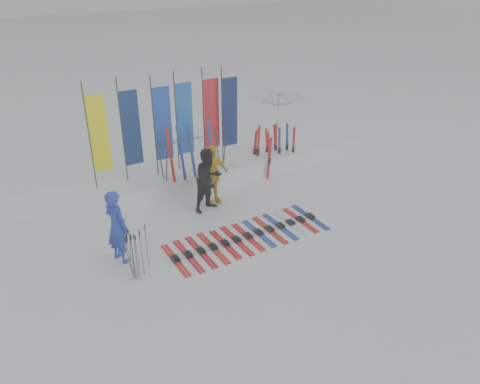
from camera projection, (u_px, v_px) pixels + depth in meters
ground at (265, 252)px, 12.10m from camera, size 120.00×120.00×0.00m
snow_bank at (189, 177)px, 15.50m from camera, size 14.00×1.60×0.60m
person_blue at (117, 227)px, 11.38m from camera, size 0.68×0.82×1.93m
person_black at (209, 180)px, 13.74m from camera, size 1.10×0.95×1.94m
person_yellow at (212, 175)px, 14.13m from camera, size 1.13×0.54×1.88m
tent_canopy at (279, 122)px, 17.77m from camera, size 2.71×2.76×2.42m
ski_row at (248, 236)px, 12.73m from camera, size 4.45×1.69×0.07m
pole_cluster at (135, 254)px, 10.96m from camera, size 0.61×0.49×1.25m
feather_flags at (171, 122)px, 14.52m from camera, size 4.89×0.18×3.20m
ski_rack at (193, 151)px, 14.71m from camera, size 2.04×0.80×1.23m
upright_skis at (272, 149)px, 16.49m from camera, size 1.38×0.96×1.69m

